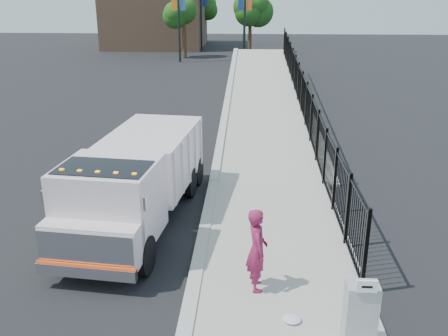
{
  "coord_description": "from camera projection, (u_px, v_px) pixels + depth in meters",
  "views": [
    {
      "loc": [
        1.12,
        -11.14,
        6.1
      ],
      "look_at": [
        0.44,
        2.0,
        1.31
      ],
      "focal_mm": 40.0,
      "sensor_mm": 36.0,
      "label": 1
    }
  ],
  "objects": [
    {
      "name": "ramp",
      "position": [
        268.0,
        104.0,
        27.5
      ],
      "size": [
        3.95,
        24.06,
        3.19
      ],
      "primitive_type": "cube",
      "rotation": [
        0.06,
        0.0,
        0.0
      ],
      "color": "#9E998E",
      "rests_on": "ground"
    },
    {
      "name": "tree_0",
      "position": [
        184.0,
        13.0,
        43.97
      ],
      "size": [
        2.5,
        2.5,
        5.25
      ],
      "color": "#382314",
      "rests_on": "ground"
    },
    {
      "name": "building",
      "position": [
        156.0,
        8.0,
        52.96
      ],
      "size": [
        10.0,
        10.0,
        8.0
      ],
      "primitive_type": "cube",
      "color": "#8C664C",
      "rests_on": "ground"
    },
    {
      "name": "utility_cabinet",
      "position": [
        360.0,
        316.0,
        8.63
      ],
      "size": [
        0.55,
        0.4,
        1.25
      ],
      "primitive_type": "cube",
      "color": "gray",
      "rests_on": "sidewalk"
    },
    {
      "name": "arrow_sign",
      "position": [
        367.0,
        286.0,
        8.17
      ],
      "size": [
        0.35,
        0.04,
        0.22
      ],
      "primitive_type": "cube",
      "color": "white",
      "rests_on": "utility_cabinet"
    },
    {
      "name": "ground",
      "position": [
        203.0,
        243.0,
        12.59
      ],
      "size": [
        120.0,
        120.0,
        0.0
      ],
      "primitive_type": "plane",
      "color": "black",
      "rests_on": "ground"
    },
    {
      "name": "light_pole_0",
      "position": [
        182.0,
        9.0,
        41.48
      ],
      "size": [
        3.77,
        0.22,
        8.0
      ],
      "color": "black",
      "rests_on": "ground"
    },
    {
      "name": "truck",
      "position": [
        135.0,
        178.0,
        13.2
      ],
      "size": [
        2.95,
        7.15,
        2.38
      ],
      "rotation": [
        0.0,
        0.0,
        -0.11
      ],
      "color": "black",
      "rests_on": "ground"
    },
    {
      "name": "light_pole_2",
      "position": [
        204.0,
        6.0,
        49.32
      ],
      "size": [
        3.77,
        0.22,
        8.0
      ],
      "color": "black",
      "rests_on": "ground"
    },
    {
      "name": "sidewalk",
      "position": [
        284.0,
        289.0,
        10.6
      ],
      "size": [
        3.55,
        12.0,
        0.12
      ],
      "primitive_type": "cube",
      "color": "#9E998E",
      "rests_on": "ground"
    },
    {
      "name": "debris",
      "position": [
        292.0,
        319.0,
        9.47
      ],
      "size": [
        0.36,
        0.36,
        0.09
      ],
      "primitive_type": "ellipsoid",
      "color": "silver",
      "rests_on": "sidewalk"
    },
    {
      "name": "worker",
      "position": [
        257.0,
        250.0,
        10.23
      ],
      "size": [
        0.54,
        0.72,
        1.81
      ],
      "primitive_type": "imported",
      "rotation": [
        0.0,
        0.0,
        1.73
      ],
      "color": "maroon",
      "rests_on": "sidewalk"
    },
    {
      "name": "light_pole_1",
      "position": [
        241.0,
        9.0,
        42.12
      ],
      "size": [
        3.78,
        0.22,
        8.0
      ],
      "color": "black",
      "rests_on": "ground"
    },
    {
      "name": "tree_1",
      "position": [
        250.0,
        11.0,
        47.74
      ],
      "size": [
        2.67,
        2.67,
        5.33
      ],
      "color": "#382314",
      "rests_on": "ground"
    },
    {
      "name": "tree_2",
      "position": [
        205.0,
        7.0,
        56.66
      ],
      "size": [
        2.66,
        2.66,
        5.33
      ],
      "color": "#382314",
      "rests_on": "ground"
    },
    {
      "name": "curb",
      "position": [
        194.0,
        285.0,
        10.69
      ],
      "size": [
        0.3,
        12.0,
        0.16
      ],
      "primitive_type": "cube",
      "color": "#ADAAA3",
      "rests_on": "ground"
    },
    {
      "name": "light_pole_3",
      "position": [
        241.0,
        4.0,
        53.82
      ],
      "size": [
        3.78,
        0.22,
        8.0
      ],
      "color": "black",
      "rests_on": "ground"
    },
    {
      "name": "iron_fence",
      "position": [
        301.0,
        105.0,
        23.37
      ],
      "size": [
        0.1,
        28.0,
        1.8
      ],
      "primitive_type": "cube",
      "color": "black",
      "rests_on": "ground"
    }
  ]
}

